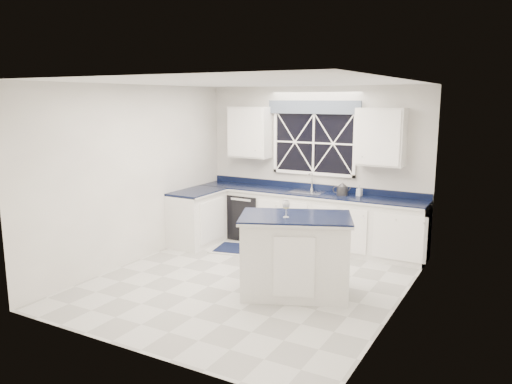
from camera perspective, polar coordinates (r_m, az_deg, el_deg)
The scene contains 13 objects.
ground at distance 7.02m, azimuth -0.75°, elevation -10.16°, with size 4.50×4.50×0.00m, color beige.
back_wall at distance 8.66m, azimuth 6.66°, elevation 2.99°, with size 4.00×0.10×2.70m, color white.
base_cabinets at distance 8.54m, azimuth 3.28°, elevation -3.21°, with size 3.99×1.60×0.90m.
countertop at distance 8.46m, azimuth 5.82°, elevation -0.13°, with size 3.98×0.64×0.04m, color black.
dishwasher at distance 9.04m, azimuth -0.66°, elevation -2.67°, with size 0.60×0.58×0.82m, color black.
window at distance 8.57m, azimuth 6.61°, elevation 6.14°, with size 1.65×0.09×1.26m.
upper_cabinets at distance 8.45m, azimuth 6.29°, elevation 6.55°, with size 3.10×0.34×0.90m.
faucet at distance 8.60m, azimuth 6.35°, elevation 1.25°, with size 0.05×0.20×0.30m.
island at distance 6.45m, azimuth 4.49°, elevation -7.19°, with size 1.61×1.32×1.04m.
rug at distance 8.38m, azimuth -1.02°, elevation -6.59°, with size 1.28×0.93×0.02m.
kettle at distance 8.23m, azimuth 9.81°, elevation 0.30°, with size 0.30×0.22×0.21m.
wine_glass at distance 6.18m, azimuth 3.46°, elevation -1.50°, with size 0.10×0.10×0.23m.
soap_bottle at distance 8.23m, azimuth 11.73°, elevation 0.16°, with size 0.08×0.08×0.17m, color silver.
Camera 1 is at (3.27, -5.69, 2.49)m, focal length 35.00 mm.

